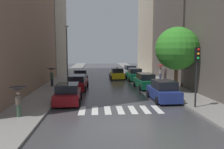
# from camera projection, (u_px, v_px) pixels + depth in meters

# --- Properties ---
(ground_plane) EXTENTS (28.00, 72.00, 0.04)m
(ground_plane) POSITION_uv_depth(u_px,v_px,m) (107.00, 76.00, 35.98)
(ground_plane) COLOR #3C3C3F
(sidewalk_left) EXTENTS (3.00, 72.00, 0.15)m
(sidewalk_left) POSITION_uv_depth(u_px,v_px,m) (67.00, 76.00, 35.51)
(sidewalk_left) COLOR gray
(sidewalk_left) RESTS_ON ground
(sidewalk_right) EXTENTS (3.00, 72.00, 0.15)m
(sidewalk_right) POSITION_uv_depth(u_px,v_px,m) (146.00, 76.00, 36.42)
(sidewalk_right) COLOR gray
(sidewalk_right) RESTS_ON ground
(crosswalk_stripes) EXTENTS (5.85, 2.20, 0.01)m
(crosswalk_stripes) POSITION_uv_depth(u_px,v_px,m) (120.00, 110.00, 15.59)
(crosswalk_stripes) COLOR silver
(crosswalk_stripes) RESTS_ON ground
(building_left_mid) EXTENTS (6.00, 13.03, 18.39)m
(building_left_mid) POSITION_uv_depth(u_px,v_px,m) (45.00, 23.00, 39.95)
(building_left_mid) COLOR #9E9384
(building_left_mid) RESTS_ON ground
(building_right_mid) EXTENTS (6.00, 12.15, 16.57)m
(building_right_mid) POSITION_uv_depth(u_px,v_px,m) (187.00, 21.00, 30.52)
(building_right_mid) COLOR #564C47
(building_right_mid) RESTS_ON ground
(building_right_far) EXTENTS (6.00, 13.55, 23.72)m
(building_right_far) POSITION_uv_depth(u_px,v_px,m) (159.00, 12.00, 43.93)
(building_right_far) COLOR #B2A38C
(building_right_far) RESTS_ON ground
(parked_car_left_nearest) EXTENTS (2.22, 4.15, 1.61)m
(parked_car_left_nearest) POSITION_uv_depth(u_px,v_px,m) (68.00, 94.00, 17.56)
(parked_car_left_nearest) COLOR maroon
(parked_car_left_nearest) RESTS_ON ground
(parked_car_left_second) EXTENTS (2.21, 4.82, 1.61)m
(parked_car_left_second) POSITION_uv_depth(u_px,v_px,m) (78.00, 83.00, 23.68)
(parked_car_left_second) COLOR maroon
(parked_car_left_second) RESTS_ON ground
(parked_car_left_third) EXTENTS (2.19, 4.82, 1.67)m
(parked_car_left_third) POSITION_uv_depth(u_px,v_px,m) (81.00, 76.00, 29.77)
(parked_car_left_third) COLOR #474C51
(parked_car_left_third) RESTS_ON ground
(parked_car_right_nearest) EXTENTS (2.14, 4.22, 1.74)m
(parked_car_right_nearest) POSITION_uv_depth(u_px,v_px,m) (163.00, 91.00, 18.45)
(parked_car_right_nearest) COLOR navy
(parked_car_right_nearest) RESTS_ON ground
(parked_car_right_second) EXTENTS (2.12, 4.46, 1.70)m
(parked_car_right_second) POSITION_uv_depth(u_px,v_px,m) (145.00, 81.00, 24.55)
(parked_car_right_second) COLOR #0C4C2D
(parked_car_right_second) RESTS_ON ground
(parked_car_right_third) EXTENTS (2.12, 4.17, 1.73)m
(parked_car_right_third) POSITION_uv_depth(u_px,v_px,m) (134.00, 75.00, 31.25)
(parked_car_right_third) COLOR #0C4C2D
(parked_car_right_third) RESTS_ON ground
(parked_car_right_fourth) EXTENTS (2.15, 4.15, 1.74)m
(parked_car_right_fourth) POSITION_uv_depth(u_px,v_px,m) (130.00, 71.00, 36.59)
(parked_car_right_fourth) COLOR #B2B7BF
(parked_car_right_fourth) RESTS_ON ground
(taxi_midroad) EXTENTS (2.13, 4.39, 1.81)m
(taxi_midroad) POSITION_uv_depth(u_px,v_px,m) (117.00, 74.00, 32.95)
(taxi_midroad) COLOR yellow
(taxi_midroad) RESTS_ON ground
(pedestrian_foreground) EXTENTS (1.08, 1.08, 2.10)m
(pedestrian_foreground) POSITION_uv_depth(u_px,v_px,m) (161.00, 69.00, 30.28)
(pedestrian_foreground) COLOR navy
(pedestrian_foreground) RESTS_ON sidewalk_right
(pedestrian_near_tree) EXTENTS (1.12, 1.12, 2.06)m
(pedestrian_near_tree) POSITION_uv_depth(u_px,v_px,m) (52.00, 73.00, 25.00)
(pedestrian_near_tree) COLOR black
(pedestrian_near_tree) RESTS_ON sidewalk_left
(pedestrian_by_kerb) EXTENTS (1.03, 1.03, 1.85)m
(pedestrian_by_kerb) POSITION_uv_depth(u_px,v_px,m) (18.00, 95.00, 13.42)
(pedestrian_by_kerb) COLOR #38513D
(pedestrian_by_kerb) RESTS_ON sidewalk_left
(street_tree_right) EXTENTS (4.24, 4.24, 6.40)m
(street_tree_right) POSITION_uv_depth(u_px,v_px,m) (177.00, 49.00, 21.51)
(street_tree_right) COLOR #513823
(street_tree_right) RESTS_ON sidewalk_right
(traffic_light_right_corner) EXTENTS (0.30, 0.42, 4.30)m
(traffic_light_right_corner) POSITION_uv_depth(u_px,v_px,m) (197.00, 64.00, 15.48)
(traffic_light_right_corner) COLOR black
(traffic_light_right_corner) RESTS_ON sidewalk_right
(lamp_post_left) EXTENTS (0.60, 0.28, 7.35)m
(lamp_post_left) POSITION_uv_depth(u_px,v_px,m) (67.00, 50.00, 28.77)
(lamp_post_left) COLOR #595B60
(lamp_post_left) RESTS_ON sidewalk_left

